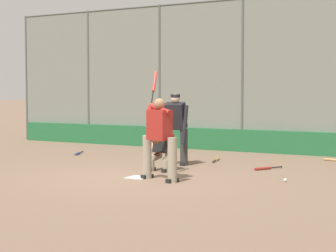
# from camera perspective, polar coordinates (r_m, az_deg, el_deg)

# --- Properties ---
(ground_plane) EXTENTS (160.00, 160.00, 0.00)m
(ground_plane) POSITION_cam_1_polar(r_m,az_deg,el_deg) (11.96, -3.04, -5.26)
(ground_plane) COLOR #7A604C
(home_plate_marker) EXTENTS (0.43, 0.43, 0.01)m
(home_plate_marker) POSITION_cam_1_polar(r_m,az_deg,el_deg) (11.96, -3.04, -5.23)
(home_plate_marker) COLOR white
(home_plate_marker) RESTS_ON ground_plane
(backstop_fence) EXTENTS (17.45, 0.08, 4.66)m
(backstop_fence) POSITION_cam_1_polar(r_m,az_deg,el_deg) (17.24, 7.58, 5.46)
(backstop_fence) COLOR #515651
(backstop_fence) RESTS_ON ground_plane
(padding_wall) EXTENTS (17.02, 0.18, 0.67)m
(padding_wall) POSITION_cam_1_polar(r_m,az_deg,el_deg) (17.20, 7.40, -1.48)
(padding_wall) COLOR #236638
(padding_wall) RESTS_ON ground_plane
(batter_at_plate) EXTENTS (0.91, 0.88, 2.27)m
(batter_at_plate) POSITION_cam_1_polar(r_m,az_deg,el_deg) (11.48, -0.90, -0.99)
(batter_at_plate) COLOR gray
(batter_at_plate) RESTS_ON ground_plane
(catcher_behind_plate) EXTENTS (0.58, 0.68, 1.10)m
(catcher_behind_plate) POSITION_cam_1_polar(r_m,az_deg,el_deg) (12.90, -0.64, -2.06)
(catcher_behind_plate) COLOR gray
(catcher_behind_plate) RESTS_ON ground_plane
(umpire_home) EXTENTS (0.72, 0.46, 1.77)m
(umpire_home) POSITION_cam_1_polar(r_m,az_deg,el_deg) (13.86, 0.77, -0.08)
(umpire_home) COLOR #333333
(umpire_home) RESTS_ON ground_plane
(spare_bat_near_backstop) EXTENTS (0.35, 0.76, 0.07)m
(spare_bat_near_backstop) POSITION_cam_1_polar(r_m,az_deg,el_deg) (16.49, -9.12, -2.76)
(spare_bat_near_backstop) COLOR black
(spare_bat_near_backstop) RESTS_ON ground_plane
(spare_bat_by_padding) EXTENTS (0.87, 0.27, 0.07)m
(spare_bat_by_padding) POSITION_cam_1_polar(r_m,az_deg,el_deg) (15.32, 16.66, -3.34)
(spare_bat_by_padding) COLOR black
(spare_bat_by_padding) RESTS_ON ground_plane
(spare_bat_third_base_side) EXTENTS (0.25, 0.85, 0.07)m
(spare_bat_third_base_side) POSITION_cam_1_polar(r_m,az_deg,el_deg) (14.87, 4.97, -3.41)
(spare_bat_third_base_side) COLOR black
(spare_bat_third_base_side) RESTS_ON ground_plane
(spare_bat_first_base_side) EXTENTS (0.45, 0.75, 0.07)m
(spare_bat_first_base_side) POSITION_cam_1_polar(r_m,az_deg,el_deg) (13.33, 9.82, -4.26)
(spare_bat_first_base_side) COLOR black
(spare_bat_first_base_side) RESTS_ON ground_plane
(baseball_loose) EXTENTS (0.07, 0.07, 0.07)m
(baseball_loose) POSITION_cam_1_polar(r_m,az_deg,el_deg) (11.63, 11.82, -5.40)
(baseball_loose) COLOR white
(baseball_loose) RESTS_ON ground_plane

